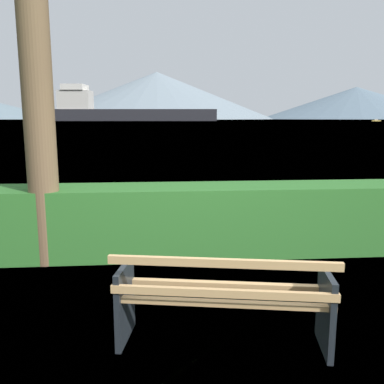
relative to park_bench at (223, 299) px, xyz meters
The scene contains 7 objects.
ground_plane 0.43m from the park_bench, 79.63° to the left, with size 1400.00×1400.00×0.00m, color #4C6B33.
water_surface 306.93m from the park_bench, 90.00° to the left, with size 620.00×620.00×0.00m, color slate.
park_bench is the anchor object (origin of this frame).
hedge_row 2.51m from the park_bench, 89.75° to the left, with size 11.03×0.85×0.98m, color #2D6B28.
cargo_ship_large 256.67m from the park_bench, 95.46° to the left, with size 105.08×25.29×21.56m.
fishing_boat_near 240.57m from the park_bench, 61.19° to the left, with size 4.59×2.79×1.24m.
distant_hills 579.43m from the park_bench, 94.25° to the left, with size 877.79×341.39×63.52m.
Camera 1 is at (-0.54, -3.28, 1.93)m, focal length 38.67 mm.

